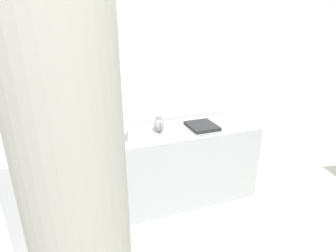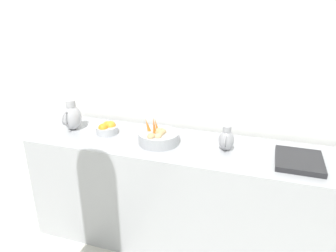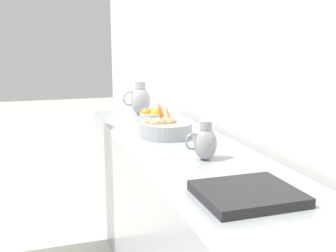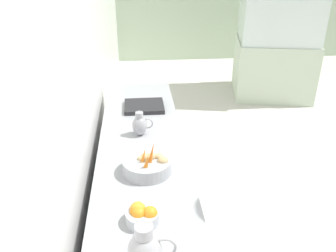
# 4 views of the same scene
# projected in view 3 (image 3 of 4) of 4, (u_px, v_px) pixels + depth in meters

# --- Properties ---
(tile_wall_left) EXTENTS (0.10, 9.63, 3.00)m
(tile_wall_left) POSITION_uv_depth(u_px,v_px,m) (332.00, 22.00, 1.59)
(tile_wall_left) COLOR white
(tile_wall_left) RESTS_ON ground_plane
(prep_counter) EXTENTS (0.61, 2.62, 0.88)m
(prep_counter) POSITION_uv_depth(u_px,v_px,m) (187.00, 228.00, 2.15)
(prep_counter) COLOR #9EA0A5
(prep_counter) RESTS_ON ground_plane
(vegetable_colander) EXTENTS (0.31, 0.31, 0.22)m
(vegetable_colander) POSITION_uv_depth(u_px,v_px,m) (166.00, 128.00, 2.32)
(vegetable_colander) COLOR #9EA0A5
(vegetable_colander) RESTS_ON prep_counter
(orange_bowl) EXTENTS (0.17, 0.17, 0.10)m
(orange_bowl) POSITION_uv_depth(u_px,v_px,m) (153.00, 115.00, 2.76)
(orange_bowl) COLOR #ADAFB5
(orange_bowl) RESTS_ON prep_counter
(metal_pitcher_tall) EXTENTS (0.21, 0.15, 0.25)m
(metal_pitcher_tall) POSITION_uv_depth(u_px,v_px,m) (140.00, 100.00, 3.04)
(metal_pitcher_tall) COLOR #A3A3A8
(metal_pitcher_tall) RESTS_ON prep_counter
(metal_pitcher_short) EXTENTS (0.16, 0.11, 0.18)m
(metal_pitcher_short) POSITION_uv_depth(u_px,v_px,m) (205.00, 142.00, 1.86)
(metal_pitcher_short) COLOR #939399
(metal_pitcher_short) RESTS_ON prep_counter
(counter_sink_basin) EXTENTS (0.34, 0.30, 0.04)m
(counter_sink_basin) POSITION_uv_depth(u_px,v_px,m) (247.00, 194.00, 1.40)
(counter_sink_basin) COLOR #232326
(counter_sink_basin) RESTS_ON prep_counter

